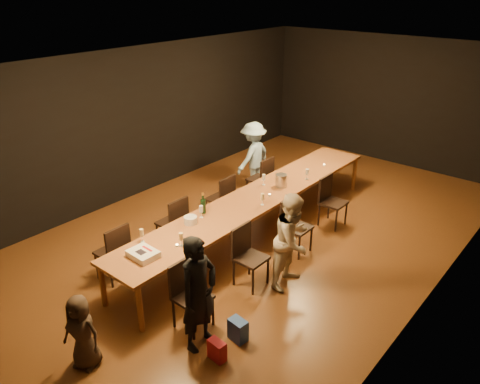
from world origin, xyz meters
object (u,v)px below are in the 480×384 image
Objects in this scene: chair_left_0 at (112,251)px; woman_birthday at (199,294)px; child at (82,332)px; ice_bucket at (281,180)px; man_blue at (253,156)px; chair_right_2 at (297,227)px; woman_tan at (293,240)px; table at (256,199)px; chair_right_1 at (251,258)px; chair_right_3 at (333,202)px; chair_left_2 at (220,198)px; plate_stack at (190,220)px; chair_right_0 at (193,297)px; chair_left_1 at (172,222)px; champagne_bottle at (203,203)px; birthday_cake at (143,254)px; chair_left_3 at (260,179)px.

woman_birthday is (2.00, -0.18, 0.30)m from chair_left_0.
ice_bucket is (-0.28, 4.33, 0.38)m from child.
ice_bucket is (1.37, -0.92, 0.13)m from man_blue.
man_blue is (-2.45, 4.14, -0.03)m from woman_birthday.
woman_tan reaches higher than chair_right_2.
man_blue is (-1.30, 1.56, 0.03)m from table.
chair_right_1 and chair_right_3 have the same top height.
chair_right_3 is at bearing -54.78° from chair_left_2.
plate_stack is (-0.19, -1.39, 0.11)m from table.
ice_bucket is at bearing -129.14° from chair_right_2.
chair_right_2 is 0.93m from woman_tan.
chair_right_0 is 1.70m from woman_tan.
table is 1.49m from chair_right_1.
chair_right_0 is at bearing -0.00° from chair_right_3.
chair_left_1 reaches higher than plate_stack.
chair_right_3 is at bearing 54.69° from table.
champagne_bottle is (-1.44, 1.57, 0.16)m from woman_birthday.
champagne_bottle is (-1.14, -1.01, 0.46)m from chair_right_2.
man_blue is (-2.59, 2.34, 0.01)m from woman_tan.
birthday_cake reaches higher than table.
man_blue is 3.16m from plate_stack.
champagne_bottle is at bearing 19.18° from man_blue.
woman_birthday reaches higher than table.
chair_left_3 is 4.55× the size of plate_stack.
birthday_cake is (-0.36, 1.22, 0.31)m from child.
woman_tan is 1.52× the size of child.
chair_left_0 is (-0.85, -2.40, -0.24)m from table.
chair_right_2 is 1.00× the size of chair_left_2.
chair_left_1 is 4.55× the size of plate_stack.
table is at bearing 37.46° from man_blue.
man_blue is 4.18× the size of champagne_bottle.
chair_right_1 is 2.94m from chair_left_3.
woman_tan reaches higher than chair_right_0.
plate_stack is (0.66, -1.39, 0.34)m from chair_left_2.
woman_birthday is at bearing -47.49° from champagne_bottle.
child is (1.65, -5.25, -0.25)m from man_blue.
ice_bucket reaches higher than chair_right_0.
birthday_cake is at bearing -91.36° from ice_bucket.
chair_left_2 is 1.00× the size of chair_left_3.
chair_left_3 is at bearing 0.00° from chair_left_2.
man_blue is (-0.45, 3.96, 0.27)m from chair_left_0.
chair_right_0 is at bearing -50.76° from champagne_bottle.
chair_right_3 is 2.20m from man_blue.
ice_bucket is at bearing 77.97° from champagne_bottle.
woman_birthday reaches higher than chair_left_2.
chair_left_1 is at bearing -54.78° from chair_right_2.
champagne_bottle reaches higher than chair_right_1.
chair_left_0 is 2.40m from chair_left_2.
chair_left_3 is (0.00, 3.60, 0.00)m from chair_left_0.
chair_left_0 is at bearing 113.12° from child.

